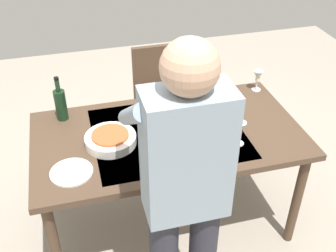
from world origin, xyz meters
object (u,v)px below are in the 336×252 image
at_px(wine_bottle, 61,104).
at_px(wine_glass_left, 240,129).
at_px(wine_glass_right, 258,77).
at_px(water_cup_near_right, 190,136).
at_px(water_cup_far_left, 160,99).
at_px(dinner_plate_near, 71,172).
at_px(water_cup_near_left, 195,102).
at_px(dining_table, 168,143).
at_px(chair_near, 161,96).
at_px(serving_bowl_pasta, 111,139).
at_px(person_server, 184,191).

bearing_deg(wine_bottle, wine_glass_left, 151.44).
bearing_deg(wine_glass_right, water_cup_near_right, 36.70).
relative_size(water_cup_far_left, dinner_plate_near, 0.47).
bearing_deg(wine_bottle, dinner_plate_near, 91.55).
distance_m(wine_bottle, water_cup_near_left, 0.86).
bearing_deg(dining_table, water_cup_near_left, -138.12).
xyz_separation_m(wine_bottle, wine_glass_right, (-1.34, -0.02, -0.01)).
xyz_separation_m(wine_glass_left, water_cup_near_left, (0.13, -0.43, -0.05)).
distance_m(dining_table, water_cup_far_left, 0.33).
distance_m(water_cup_near_right, water_cup_far_left, 0.45).
bearing_deg(dinner_plate_near, wine_glass_left, -179.33).
bearing_deg(chair_near, serving_bowl_pasta, 58.84).
bearing_deg(water_cup_near_right, dining_table, -54.34).
xyz_separation_m(water_cup_near_right, water_cup_far_left, (0.07, -0.44, 0.00)).
relative_size(person_server, wine_glass_right, 11.19).
relative_size(person_server, wine_glass_left, 11.19).
distance_m(chair_near, water_cup_near_right, 1.00).
distance_m(wine_glass_right, dinner_plate_near, 1.44).
bearing_deg(wine_bottle, water_cup_near_left, 172.93).
relative_size(water_cup_near_left, water_cup_far_left, 0.97).
relative_size(dining_table, wine_bottle, 5.50).
relative_size(person_server, water_cup_near_left, 16.02).
bearing_deg(water_cup_near_left, wine_glass_right, -166.17).
xyz_separation_m(dining_table, chair_near, (-0.16, -0.82, -0.16)).
distance_m(water_cup_near_left, water_cup_far_left, 0.23).
bearing_deg(chair_near, person_server, 80.03).
xyz_separation_m(chair_near, water_cup_far_left, (0.13, 0.52, 0.29)).
height_order(wine_glass_right, water_cup_near_left, wine_glass_right).
distance_m(dining_table, wine_glass_right, 0.83).
xyz_separation_m(water_cup_near_right, dinner_plate_near, (0.69, 0.08, -0.05)).
bearing_deg(dining_table, serving_bowl_pasta, 2.96).
distance_m(dining_table, dinner_plate_near, 0.64).
height_order(water_cup_near_left, serving_bowl_pasta, water_cup_near_left).
height_order(person_server, wine_glass_right, person_server).
bearing_deg(dining_table, person_server, 81.00).
bearing_deg(wine_glass_right, water_cup_near_left, 13.83).
height_order(wine_glass_left, water_cup_near_right, wine_glass_left).
bearing_deg(dining_table, wine_bottle, -27.87).
bearing_deg(dining_table, dinner_plate_near, 20.55).
relative_size(person_server, water_cup_near_right, 16.14).
xyz_separation_m(water_cup_far_left, dinner_plate_near, (0.62, 0.53, -0.05)).
height_order(chair_near, wine_glass_left, chair_near).
relative_size(wine_bottle, wine_glass_right, 1.96).
height_order(dining_table, chair_near, chair_near).
xyz_separation_m(dining_table, wine_bottle, (0.61, -0.32, 0.19)).
bearing_deg(chair_near, dining_table, 79.22).
xyz_separation_m(water_cup_far_left, serving_bowl_pasta, (0.38, 0.32, -0.02)).
bearing_deg(water_cup_far_left, wine_glass_left, 123.77).
bearing_deg(wine_bottle, water_cup_near_right, 147.00).
bearing_deg(water_cup_far_left, water_cup_near_left, 157.65).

